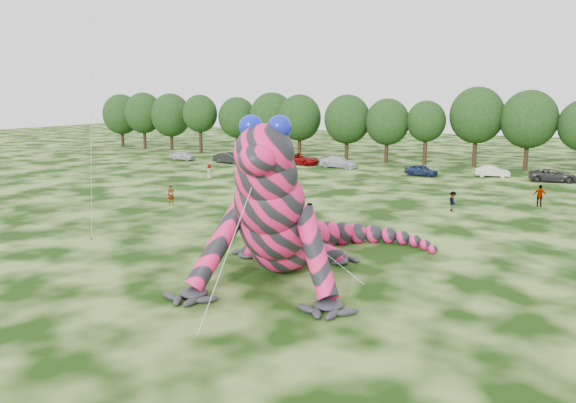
% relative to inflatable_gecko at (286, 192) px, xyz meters
% --- Properties ---
extents(ground, '(240.00, 240.00, 0.00)m').
position_rel_inflatable_gecko_xyz_m(ground, '(-4.92, -7.54, -4.32)').
color(ground, '#16330A').
rests_on(ground, ground).
extents(inflatable_gecko, '(18.04, 20.09, 8.64)m').
position_rel_inflatable_gecko_xyz_m(inflatable_gecko, '(0.00, 0.00, 0.00)').
color(inflatable_gecko, '#F31963').
rests_on(inflatable_gecko, ground).
extents(tree_0, '(6.91, 6.22, 9.51)m').
position_rel_inflatable_gecko_xyz_m(tree_0, '(-59.48, 51.70, 0.43)').
color(tree_0, black).
rests_on(tree_0, ground).
extents(tree_1, '(6.74, 6.07, 9.81)m').
position_rel_inflatable_gecko_xyz_m(tree_1, '(-53.28, 50.52, 0.58)').
color(tree_1, black).
rests_on(tree_1, ground).
extents(tree_2, '(7.04, 6.34, 9.64)m').
position_rel_inflatable_gecko_xyz_m(tree_2, '(-47.94, 51.23, 0.50)').
color(tree_2, black).
rests_on(tree_2, ground).
extents(tree_3, '(5.81, 5.23, 9.44)m').
position_rel_inflatable_gecko_xyz_m(tree_3, '(-40.64, 49.53, 0.40)').
color(tree_3, black).
rests_on(tree_3, ground).
extents(tree_4, '(6.22, 5.60, 9.06)m').
position_rel_inflatable_gecko_xyz_m(tree_4, '(-34.56, 51.18, 0.21)').
color(tree_4, black).
rests_on(tree_4, ground).
extents(tree_5, '(7.16, 6.44, 9.80)m').
position_rel_inflatable_gecko_xyz_m(tree_5, '(-28.05, 50.90, 0.58)').
color(tree_5, black).
rests_on(tree_5, ground).
extents(tree_6, '(6.52, 5.86, 9.49)m').
position_rel_inflatable_gecko_xyz_m(tree_6, '(-22.48, 49.15, 0.43)').
color(tree_6, black).
rests_on(tree_6, ground).
extents(tree_7, '(6.68, 6.01, 9.48)m').
position_rel_inflatable_gecko_xyz_m(tree_7, '(-15.00, 49.27, 0.42)').
color(tree_7, black).
rests_on(tree_7, ground).
extents(tree_8, '(6.14, 5.53, 8.94)m').
position_rel_inflatable_gecko_xyz_m(tree_8, '(-9.14, 49.45, 0.15)').
color(tree_8, black).
rests_on(tree_8, ground).
extents(tree_9, '(5.27, 4.74, 8.68)m').
position_rel_inflatable_gecko_xyz_m(tree_9, '(-3.86, 49.81, 0.02)').
color(tree_9, black).
rests_on(tree_9, ground).
extents(tree_10, '(7.09, 6.38, 10.50)m').
position_rel_inflatable_gecko_xyz_m(tree_10, '(2.47, 51.04, 0.93)').
color(tree_10, black).
rests_on(tree_10, ground).
extents(tree_11, '(7.01, 6.31, 10.07)m').
position_rel_inflatable_gecko_xyz_m(tree_11, '(8.86, 50.66, 0.71)').
color(tree_11, black).
rests_on(tree_11, ground).
extents(car_0, '(3.88, 1.58, 1.32)m').
position_rel_inflatable_gecko_xyz_m(car_0, '(-36.85, 39.55, -3.66)').
color(car_0, silver).
rests_on(car_0, ground).
extents(car_1, '(4.62, 1.70, 1.51)m').
position_rel_inflatable_gecko_xyz_m(car_1, '(-28.61, 39.16, -3.56)').
color(car_1, black).
rests_on(car_1, ground).
extents(car_2, '(5.74, 3.28, 1.51)m').
position_rel_inflatable_gecko_xyz_m(car_2, '(-19.10, 42.40, -3.57)').
color(car_2, maroon).
rests_on(car_2, ground).
extents(car_3, '(5.37, 2.64, 1.50)m').
position_rel_inflatable_gecko_xyz_m(car_3, '(-13.19, 41.65, -3.57)').
color(car_3, silver).
rests_on(car_3, ground).
extents(car_4, '(4.11, 2.29, 1.32)m').
position_rel_inflatable_gecko_xyz_m(car_4, '(-1.77, 39.18, -3.66)').
color(car_4, '#172648').
rests_on(car_4, ground).
extents(car_5, '(4.05, 2.06, 1.27)m').
position_rel_inflatable_gecko_xyz_m(car_5, '(5.89, 42.02, -3.68)').
color(car_5, silver).
rests_on(car_5, ground).
extents(car_6, '(5.40, 3.25, 1.40)m').
position_rel_inflatable_gecko_xyz_m(car_6, '(12.38, 41.00, -3.62)').
color(car_6, '#29282B').
rests_on(car_6, ground).
extents(spectator_5, '(1.41, 1.64, 1.78)m').
position_rel_inflatable_gecko_xyz_m(spectator_5, '(-2.92, 9.60, -3.43)').
color(spectator_5, gray).
rests_on(spectator_5, ground).
extents(spectator_1, '(1.04, 1.12, 1.84)m').
position_rel_inflatable_gecko_xyz_m(spectator_1, '(-7.76, 16.03, -3.40)').
color(spectator_1, gray).
rests_on(spectator_1, ground).
extents(spectator_0, '(0.71, 0.72, 1.68)m').
position_rel_inflatable_gecko_xyz_m(spectator_0, '(-17.25, 11.81, -3.48)').
color(spectator_0, gray).
rests_on(spectator_0, ground).
extents(spectator_4, '(0.97, 1.00, 1.73)m').
position_rel_inflatable_gecko_xyz_m(spectator_4, '(-22.67, 25.63, -3.46)').
color(spectator_4, gray).
rests_on(spectator_4, ground).
extents(spectator_2, '(1.07, 1.24, 1.67)m').
position_rel_inflatable_gecko_xyz_m(spectator_2, '(5.39, 19.85, -3.49)').
color(spectator_2, gray).
rests_on(spectator_2, ground).
extents(spectator_3, '(1.14, 0.55, 1.90)m').
position_rel_inflatable_gecko_xyz_m(spectator_3, '(11.74, 25.20, -3.37)').
color(spectator_3, gray).
rests_on(spectator_3, ground).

